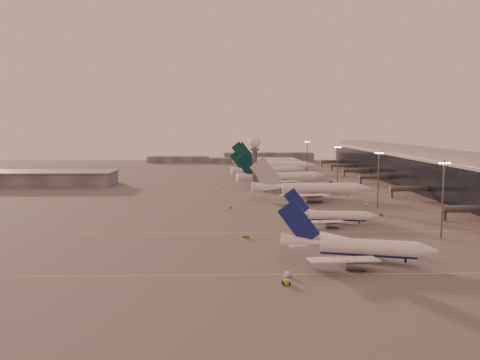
{
  "coord_description": "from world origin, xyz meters",
  "views": [
    {
      "loc": [
        -8.97,
        -143.94,
        35.55
      ],
      "look_at": [
        -4.18,
        80.46,
        9.67
      ],
      "focal_mm": 35.0,
      "sensor_mm": 36.0,
      "label": 1
    }
  ],
  "objects": [
    {
      "name": "gsv_truck_a",
      "position": [
        5.02,
        -36.54,
        1.17
      ],
      "size": [
        6.02,
        3.97,
        2.29
      ],
      "color": "silver",
      "rests_on": "ground"
    },
    {
      "name": "greentail_c",
      "position": [
        25.96,
        218.29,
        4.12
      ],
      "size": [
        62.84,
        50.1,
        23.32
      ],
      "color": "white",
      "rests_on": "ground"
    },
    {
      "name": "mast_c",
      "position": [
        50.0,
        110.0,
        13.74
      ],
      "size": [
        3.6,
        0.56,
        25.0
      ],
      "color": "#525459",
      "rests_on": "ground"
    },
    {
      "name": "hangar",
      "position": [
        -120.0,
        140.0,
        4.32
      ],
      "size": [
        82.0,
        27.0,
        8.5
      ],
      "color": "slate",
      "rests_on": "ground"
    },
    {
      "name": "distant_horizon",
      "position": [
        2.62,
        325.14,
        3.89
      ],
      "size": [
        165.0,
        37.5,
        9.0
      ],
      "color": "slate",
      "rests_on": "ground"
    },
    {
      "name": "gsv_catering_b",
      "position": [
        52.68,
        62.82,
        1.95
      ],
      "size": [
        5.19,
        3.67,
        3.9
      ],
      "color": "silver",
      "rests_on": "ground"
    },
    {
      "name": "greentail_a",
      "position": [
        22.42,
        135.49,
        3.67
      ],
      "size": [
        56.11,
        44.75,
        20.8
      ],
      "color": "white",
      "rests_on": "ground"
    },
    {
      "name": "narrowbody_mid",
      "position": [
        27.73,
        22.49,
        2.68
      ],
      "size": [
        33.83,
        26.86,
        13.24
      ],
      "color": "white",
      "rests_on": "ground"
    },
    {
      "name": "greentail_d",
      "position": [
        23.49,
        262.27,
        3.94
      ],
      "size": [
        61.35,
        49.3,
        22.32
      ],
      "color": "white",
      "rests_on": "ground"
    },
    {
      "name": "ground",
      "position": [
        0.0,
        0.0,
        0.0
      ],
      "size": [
        700.0,
        700.0,
        0.0
      ],
      "primitive_type": "plane",
      "color": "#5E5C5B",
      "rests_on": "ground"
    },
    {
      "name": "terminal",
      "position": [
        107.88,
        110.09,
        10.52
      ],
      "size": [
        57.0,
        362.0,
        23.04
      ],
      "color": "black",
      "rests_on": "ground"
    },
    {
      "name": "greentail_b",
      "position": [
        18.07,
        181.12,
        3.57
      ],
      "size": [
        53.73,
        42.72,
        20.19
      ],
      "color": "white",
      "rests_on": "ground"
    },
    {
      "name": "mast_a",
      "position": [
        58.0,
        0.0,
        13.74
      ],
      "size": [
        3.6,
        0.56,
        25.0
      ],
      "color": "#525459",
      "rests_on": "ground"
    },
    {
      "name": "gsv_truck_b",
      "position": [
        51.45,
        37.88,
        1.26
      ],
      "size": [
        6.25,
        2.65,
        2.46
      ],
      "color": "#56585B",
      "rests_on": "ground"
    },
    {
      "name": "gsv_tug_hangar",
      "position": [
        54.6,
        147.44,
        0.59
      ],
      "size": [
        4.66,
        4.19,
        1.14
      ],
      "color": "#56585B",
      "rests_on": "ground"
    },
    {
      "name": "gsv_tug_near",
      "position": [
        3.57,
        -42.31,
        0.56
      ],
      "size": [
        2.63,
        4.01,
        1.09
      ],
      "color": "gold",
      "rests_on": "ground"
    },
    {
      "name": "radar_tower",
      "position": [
        5.0,
        120.0,
        20.95
      ],
      "size": [
        6.4,
        6.4,
        31.1
      ],
      "color": "#525459",
      "rests_on": "ground"
    },
    {
      "name": "mast_b",
      "position": [
        55.0,
        55.0,
        13.74
      ],
      "size": [
        3.6,
        0.56,
        25.0
      ],
      "color": "#525459",
      "rests_on": "ground"
    },
    {
      "name": "narrowbody_near",
      "position": [
        24.33,
        -24.6,
        3.27
      ],
      "size": [
        40.59,
        31.99,
        16.14
      ],
      "color": "white",
      "rests_on": "ground"
    },
    {
      "name": "gsv_tug_far",
      "position": [
        9.38,
        105.53,
        0.5
      ],
      "size": [
        3.5,
        3.96,
        0.97
      ],
      "color": "silver",
      "rests_on": "ground"
    },
    {
      "name": "taxiway_markings",
      "position": [
        30.0,
        56.0,
        0.01
      ],
      "size": [
        180.0,
        185.25,
        0.02
      ],
      "color": "#E7E251",
      "rests_on": "ground"
    },
    {
      "name": "gsv_tug_mid",
      "position": [
        -4.02,
        2.33,
        0.45
      ],
      "size": [
        3.43,
        3.54,
        0.88
      ],
      "color": "gold",
      "rests_on": "ground"
    },
    {
      "name": "gsv_truck_d",
      "position": [
        -13.81,
        125.5,
        1.15
      ],
      "size": [
        2.97,
        5.86,
        2.26
      ],
      "color": "silver",
      "rests_on": "ground"
    },
    {
      "name": "gsv_truck_c",
      "position": [
        -8.61,
        56.99,
        1.24
      ],
      "size": [
        6.28,
        4.84,
        2.43
      ],
      "color": "gold",
      "rests_on": "ground"
    },
    {
      "name": "widebody_white",
      "position": [
        31.08,
        82.33,
        3.63
      ],
      "size": [
        59.49,
        47.68,
        20.93
      ],
      "color": "white",
      "rests_on": "ground"
    },
    {
      "name": "mast_d",
      "position": [
        48.0,
        200.0,
        13.74
      ],
      "size": [
        3.6,
        0.56,
        25.0
      ],
      "color": "#525459",
      "rests_on": "ground"
    }
  ]
}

